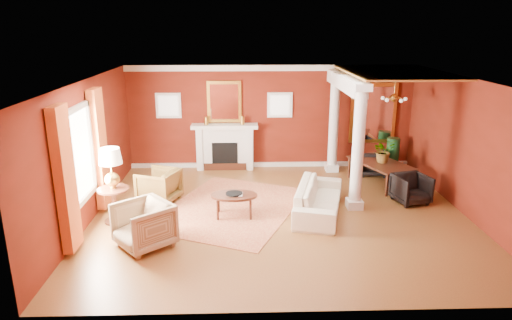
{
  "coord_description": "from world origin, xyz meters",
  "views": [
    {
      "loc": [
        -0.81,
        -9.15,
        4.0
      ],
      "look_at": [
        -0.51,
        0.3,
        1.15
      ],
      "focal_mm": 32.0,
      "sensor_mm": 36.0,
      "label": 1
    }
  ],
  "objects_px": {
    "sofa": "(319,194)",
    "coffee_table": "(234,196)",
    "armchair_stripe": "(144,223)",
    "dining_table": "(381,167)",
    "side_table": "(112,173)",
    "armchair_leopard": "(159,184)"
  },
  "relations": [
    {
      "from": "sofa",
      "to": "armchair_leopard",
      "type": "relative_size",
      "value": 2.65
    },
    {
      "from": "dining_table",
      "to": "armchair_stripe",
      "type": "bearing_deg",
      "value": 98.8
    },
    {
      "from": "coffee_table",
      "to": "side_table",
      "type": "relative_size",
      "value": 0.62
    },
    {
      "from": "sofa",
      "to": "armchair_stripe",
      "type": "xyz_separation_m",
      "value": [
        -3.49,
        -1.47,
        0.03
      ]
    },
    {
      "from": "sofa",
      "to": "side_table",
      "type": "distance_m",
      "value": 4.38
    },
    {
      "from": "armchair_leopard",
      "to": "armchair_stripe",
      "type": "relative_size",
      "value": 0.9
    },
    {
      "from": "side_table",
      "to": "dining_table",
      "type": "bearing_deg",
      "value": 18.93
    },
    {
      "from": "dining_table",
      "to": "coffee_table",
      "type": "bearing_deg",
      "value": 94.85
    },
    {
      "from": "sofa",
      "to": "dining_table",
      "type": "bearing_deg",
      "value": -31.84
    },
    {
      "from": "armchair_stripe",
      "to": "side_table",
      "type": "relative_size",
      "value": 0.59
    },
    {
      "from": "armchair_leopard",
      "to": "armchair_stripe",
      "type": "xyz_separation_m",
      "value": [
        0.12,
        -2.26,
        0.05
      ]
    },
    {
      "from": "coffee_table",
      "to": "dining_table",
      "type": "height_order",
      "value": "dining_table"
    },
    {
      "from": "dining_table",
      "to": "sofa",
      "type": "bearing_deg",
      "value": 111.0
    },
    {
      "from": "side_table",
      "to": "sofa",
      "type": "bearing_deg",
      "value": 4.57
    },
    {
      "from": "armchair_stripe",
      "to": "sofa",
      "type": "bearing_deg",
      "value": 72.75
    },
    {
      "from": "armchair_leopard",
      "to": "coffee_table",
      "type": "xyz_separation_m",
      "value": [
        1.76,
        -0.93,
        0.03
      ]
    },
    {
      "from": "armchair_leopard",
      "to": "coffee_table",
      "type": "distance_m",
      "value": 1.99
    },
    {
      "from": "side_table",
      "to": "coffee_table",
      "type": "bearing_deg",
      "value": 4.82
    },
    {
      "from": "sofa",
      "to": "coffee_table",
      "type": "height_order",
      "value": "sofa"
    },
    {
      "from": "dining_table",
      "to": "side_table",
      "type": "bearing_deg",
      "value": 86.54
    },
    {
      "from": "armchair_leopard",
      "to": "side_table",
      "type": "height_order",
      "value": "side_table"
    },
    {
      "from": "armchair_leopard",
      "to": "dining_table",
      "type": "relative_size",
      "value": 0.5
    }
  ]
}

